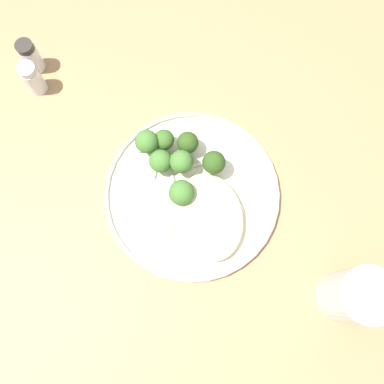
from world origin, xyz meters
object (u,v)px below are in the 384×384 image
Objects in this scene: seared_scallop_left_edge at (180,228)px; pepper_shaker at (31,56)px; broccoli_floret_tall_stalk at (161,161)px; dinner_plate at (192,194)px; seared_scallop_center_golden at (194,232)px; seared_scallop_half_hidden at (233,212)px; broccoli_floret_center_pile at (182,193)px; broccoli_floret_front_edge at (188,143)px; seared_scallop_tilted_round at (221,238)px; broccoli_floret_small_sprig at (214,163)px; seared_scallop_tiny_bay at (210,221)px; broccoli_floret_near_rim at (147,142)px; water_glass at (352,296)px; broccoli_floret_right_tilted at (164,140)px; broccoli_floret_split_head at (181,160)px; salt_shaker at (33,78)px.

pepper_shaker is at bearing 30.61° from seared_scallop_left_edge.
dinner_plate is at bearing -142.74° from broccoli_floret_tall_stalk.
seared_scallop_half_hidden is at bearing -73.05° from seared_scallop_center_golden.
broccoli_floret_front_edge is at bearing -16.71° from broccoli_floret_center_pile.
broccoli_floret_front_edge is (0.14, -0.02, 0.02)m from seared_scallop_center_golden.
broccoli_floret_center_pile is (0.08, 0.05, 0.03)m from seared_scallop_tilted_round.
seared_scallop_half_hidden is at bearing -35.71° from seared_scallop_tilted_round.
broccoli_floret_small_sprig reaches higher than seared_scallop_half_hidden.
seared_scallop_tiny_bay is 0.16m from broccoli_floret_near_rim.
broccoli_floret_front_edge is 0.34m from water_glass.
seared_scallop_left_edge is 0.50× the size of broccoli_floret_near_rim.
broccoli_floret_front_edge is (0.13, 0.01, 0.02)m from seared_scallop_tiny_bay.
water_glass is at bearing -142.13° from broccoli_floret_right_tilted.
broccoli_floret_small_sprig is at bearing 12.50° from seared_scallop_half_hidden.
seared_scallop_tiny_bay is 0.13m from broccoli_floret_front_edge.
water_glass is at bearing -138.71° from broccoli_floret_near_rim.
broccoli_floret_front_edge is at bearing 37.60° from broccoli_floret_small_sprig.
broccoli_floret_small_sprig is 0.11m from broccoli_floret_near_rim.
dinner_plate is 6.12× the size of broccoli_floret_right_tilted.
broccoli_floret_near_rim is at bearing -139.01° from pepper_shaker.
broccoli_floret_split_head is 0.33m from pepper_shaker.
broccoli_floret_near_rim is at bearing 23.10° from broccoli_floret_center_pile.
broccoli_floret_right_tilted is at bearing 51.30° from broccoli_floret_small_sprig.
broccoli_floret_near_rim is at bearing 28.69° from seared_scallop_tiny_bay.
seared_scallop_center_golden is at bearing 67.49° from seared_scallop_tilted_round.
seared_scallop_half_hidden is at bearing -138.93° from pepper_shaker.
broccoli_floret_center_pile is (0.04, 0.08, 0.03)m from seared_scallop_half_hidden.
broccoli_floret_right_tilted is (0.15, 0.00, 0.02)m from seared_scallop_left_edge.
seared_scallop_tiny_bay is 0.51× the size of broccoli_floret_right_tilted.
water_glass is (-0.15, -0.23, 0.03)m from seared_scallop_left_edge.
seared_scallop_tiny_bay is at bearing -161.06° from broccoli_floret_right_tilted.
broccoli_floret_center_pile is (-0.04, 0.06, -0.00)m from broccoli_floret_small_sprig.
broccoli_floret_tall_stalk reaches higher than seared_scallop_half_hidden.
seared_scallop_left_edge is 0.12m from broccoli_floret_small_sprig.
seared_scallop_half_hidden is 0.09m from broccoli_floret_center_pile.
broccoli_floret_near_rim is at bearing 33.24° from dinner_plate.
seared_scallop_left_edge is at bearing -145.88° from salt_shaker.
broccoli_floret_split_head is 0.30m from salt_shaker.
seared_scallop_half_hidden is (0.04, -0.03, -0.00)m from seared_scallop_tilted_round.
seared_scallop_tilted_round is at bearing -159.26° from dinner_plate.
broccoli_floret_split_head is 0.88× the size of salt_shaker.
seared_scallop_left_edge is 0.37m from salt_shaker.
broccoli_floret_split_head is 0.06m from broccoli_floret_near_rim.
salt_shaker is (0.21, 0.28, -0.02)m from broccoli_floret_small_sprig.
salt_shaker is (0.29, 0.29, 0.01)m from seared_scallop_half_hidden.
seared_scallop_tilted_round is at bearing -152.47° from broccoli_floret_near_rim.
broccoli_floret_small_sprig is at bearing -51.24° from dinner_plate.
broccoli_floret_split_head is (0.11, -0.00, 0.03)m from seared_scallop_center_golden.
dinner_plate is at bearing -8.49° from seared_scallop_center_golden.
dinner_plate is 8.43× the size of seared_scallop_tilted_round.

